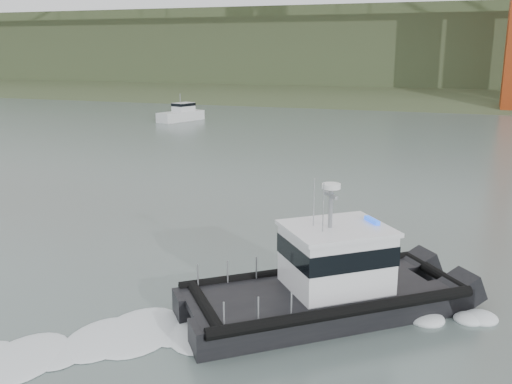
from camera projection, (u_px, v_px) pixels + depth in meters
ground at (143, 299)px, 21.24m from camera, size 400.00×400.00×0.00m
headlands at (414, 58)px, 134.43m from camera, size 500.00×105.36×27.12m
patrol_boat at (327, 280)px, 19.87m from camera, size 10.05×9.07×4.84m
motorboat at (182, 114)px, 74.29m from camera, size 4.32×6.97×3.64m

